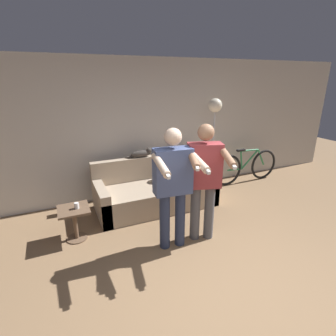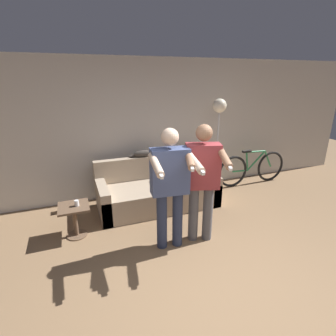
{
  "view_description": "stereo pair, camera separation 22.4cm",
  "coord_description": "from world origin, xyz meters",
  "px_view_note": "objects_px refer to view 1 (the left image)",
  "views": [
    {
      "loc": [
        -1.56,
        -1.69,
        2.24
      ],
      "look_at": [
        -0.02,
        1.75,
        0.93
      ],
      "focal_mm": 28.0,
      "sensor_mm": 36.0,
      "label": 1
    },
    {
      "loc": [
        -1.35,
        -1.77,
        2.24
      ],
      "look_at": [
        -0.02,
        1.75,
        0.93
      ],
      "focal_mm": 28.0,
      "sensor_mm": 36.0,
      "label": 2
    }
  ],
  "objects_px": {
    "cat": "(142,153)",
    "side_table": "(74,217)",
    "person_left": "(173,182)",
    "couch": "(155,192)",
    "floor_lamp": "(214,117)",
    "person_right": "(204,176)",
    "cup": "(77,206)",
    "bicycle": "(246,167)"
  },
  "relations": [
    {
      "from": "cat",
      "to": "cup",
      "type": "distance_m",
      "value": 1.6
    },
    {
      "from": "side_table",
      "to": "bicycle",
      "type": "distance_m",
      "value": 3.8
    },
    {
      "from": "cat",
      "to": "side_table",
      "type": "relative_size",
      "value": 1.05
    },
    {
      "from": "person_right",
      "to": "floor_lamp",
      "type": "xyz_separation_m",
      "value": [
        1.05,
        1.38,
        0.55
      ]
    },
    {
      "from": "couch",
      "to": "floor_lamp",
      "type": "relative_size",
      "value": 1.13
    },
    {
      "from": "person_right",
      "to": "side_table",
      "type": "distance_m",
      "value": 1.93
    },
    {
      "from": "side_table",
      "to": "person_left",
      "type": "bearing_deg",
      "value": -31.1
    },
    {
      "from": "person_right",
      "to": "bicycle",
      "type": "distance_m",
      "value": 2.61
    },
    {
      "from": "person_right",
      "to": "cup",
      "type": "xyz_separation_m",
      "value": [
        -1.63,
        0.71,
        -0.44
      ]
    },
    {
      "from": "person_left",
      "to": "floor_lamp",
      "type": "distance_m",
      "value": 2.12
    },
    {
      "from": "cup",
      "to": "bicycle",
      "type": "bearing_deg",
      "value": 12.06
    },
    {
      "from": "person_right",
      "to": "cup",
      "type": "distance_m",
      "value": 1.83
    },
    {
      "from": "person_right",
      "to": "bicycle",
      "type": "height_order",
      "value": "person_right"
    },
    {
      "from": "cup",
      "to": "couch",
      "type": "bearing_deg",
      "value": 21.16
    },
    {
      "from": "person_left",
      "to": "cat",
      "type": "distance_m",
      "value": 1.61
    },
    {
      "from": "couch",
      "to": "floor_lamp",
      "type": "height_order",
      "value": "floor_lamp"
    },
    {
      "from": "person_left",
      "to": "bicycle",
      "type": "bearing_deg",
      "value": 36.91
    },
    {
      "from": "couch",
      "to": "person_right",
      "type": "relative_size",
      "value": 1.26
    },
    {
      "from": "cat",
      "to": "bicycle",
      "type": "distance_m",
      "value": 2.46
    },
    {
      "from": "couch",
      "to": "cup",
      "type": "bearing_deg",
      "value": -158.84
    },
    {
      "from": "floor_lamp",
      "to": "side_table",
      "type": "height_order",
      "value": "floor_lamp"
    },
    {
      "from": "cat",
      "to": "cup",
      "type": "height_order",
      "value": "cat"
    },
    {
      "from": "couch",
      "to": "person_left",
      "type": "bearing_deg",
      "value": -100.53
    },
    {
      "from": "person_right",
      "to": "cup",
      "type": "height_order",
      "value": "person_right"
    },
    {
      "from": "floor_lamp",
      "to": "bicycle",
      "type": "bearing_deg",
      "value": 6.74
    },
    {
      "from": "couch",
      "to": "floor_lamp",
      "type": "bearing_deg",
      "value": 5.66
    },
    {
      "from": "person_right",
      "to": "cat",
      "type": "distance_m",
      "value": 1.64
    },
    {
      "from": "couch",
      "to": "person_right",
      "type": "distance_m",
      "value": 1.46
    },
    {
      "from": "person_left",
      "to": "floor_lamp",
      "type": "height_order",
      "value": "floor_lamp"
    },
    {
      "from": "cat",
      "to": "floor_lamp",
      "type": "bearing_deg",
      "value": -9.05
    },
    {
      "from": "cat",
      "to": "person_left",
      "type": "bearing_deg",
      "value": -94.05
    },
    {
      "from": "person_left",
      "to": "side_table",
      "type": "height_order",
      "value": "person_left"
    },
    {
      "from": "cat",
      "to": "cup",
      "type": "xyz_separation_m",
      "value": [
        -1.27,
        -0.89,
        -0.38
      ]
    },
    {
      "from": "floor_lamp",
      "to": "cat",
      "type": "bearing_deg",
      "value": 170.95
    },
    {
      "from": "couch",
      "to": "cat",
      "type": "relative_size",
      "value": 4.09
    },
    {
      "from": "person_left",
      "to": "person_right",
      "type": "xyz_separation_m",
      "value": [
        0.47,
        0.0,
        0.0
      ]
    },
    {
      "from": "person_right",
      "to": "person_left",
      "type": "bearing_deg",
      "value": -162.25
    },
    {
      "from": "couch",
      "to": "bicycle",
      "type": "xyz_separation_m",
      "value": [
        2.28,
        0.24,
        0.09
      ]
    },
    {
      "from": "cup",
      "to": "bicycle",
      "type": "distance_m",
      "value": 3.76
    },
    {
      "from": "floor_lamp",
      "to": "bicycle",
      "type": "relative_size",
      "value": 1.11
    },
    {
      "from": "person_left",
      "to": "cup",
      "type": "bearing_deg",
      "value": 154.44
    },
    {
      "from": "person_right",
      "to": "floor_lamp",
      "type": "bearing_deg",
      "value": 70.55
    }
  ]
}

